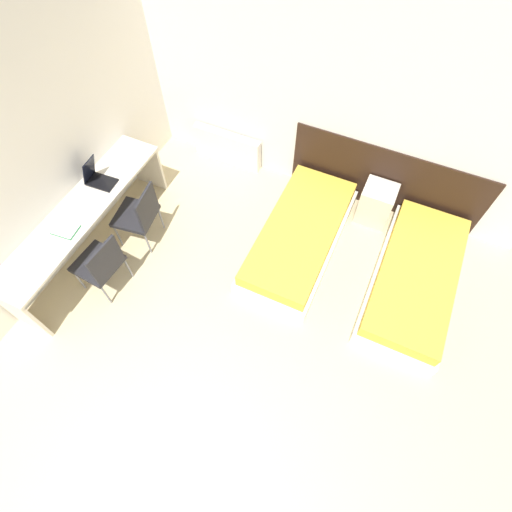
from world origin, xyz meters
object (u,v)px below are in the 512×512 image
Objects in this scene: bed_near_window at (299,236)px; chair_near_laptop at (139,214)px; bed_near_door at (415,278)px; laptop at (97,178)px; chair_near_notebook at (100,263)px; nightstand at (376,204)px.

chair_near_laptop reaches higher than bed_near_window.
laptop reaches higher than bed_near_door.
chair_near_laptop is 1.00× the size of chair_near_notebook.
laptop reaches higher than chair_near_laptop.
nightstand reaches higher than bed_near_door.
chair_near_notebook reaches higher than bed_near_window.
laptop is (-2.32, -0.68, 0.66)m from bed_near_window.
nightstand is at bearing 48.23° from bed_near_window.
chair_near_notebook is (-1.81, -1.50, 0.32)m from bed_near_window.
laptop is at bearing 166.20° from chair_near_laptop.
bed_near_door is at bearing 0.00° from bed_near_window.
nightstand is 3.45m from laptop.
bed_near_window is at bearing 12.47° from laptop.
laptop is (-3.05, -1.50, 0.56)m from nightstand.
laptop is at bearing -153.87° from nightstand.
bed_near_door is at bearing 4.23° from chair_near_laptop.
laptop is (-3.78, -0.68, 0.66)m from bed_near_door.
bed_near_window is 1.00× the size of bed_near_door.
bed_near_door is (1.46, 0.00, 0.00)m from bed_near_window.
bed_near_door is at bearing 6.35° from laptop.
chair_near_laptop is (-2.54, -1.55, 0.22)m from nightstand.
chair_near_laptop is at bearing -158.09° from bed_near_window.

